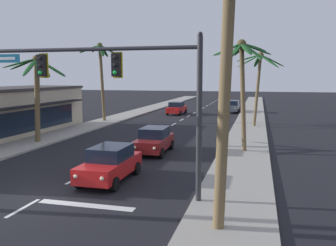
% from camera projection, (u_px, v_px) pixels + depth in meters
% --- Properties ---
extents(ground_plane, '(220.00, 220.00, 0.00)m').
position_uv_depth(ground_plane, '(45.00, 196.00, 15.06)').
color(ground_plane, black).
extents(sidewalk_right, '(3.20, 110.00, 0.14)m').
position_uv_depth(sidewalk_right, '(248.00, 131.00, 32.34)').
color(sidewalk_right, '#9E998E').
rests_on(sidewalk_right, ground).
extents(sidewalk_left, '(3.20, 110.00, 0.14)m').
position_uv_depth(sidewalk_left, '(91.00, 125.00, 36.18)').
color(sidewalk_left, '#9E998E').
rests_on(sidewalk_left, ground).
extents(lane_markings, '(4.28, 88.75, 0.01)m').
position_uv_depth(lane_markings, '(170.00, 129.00, 34.33)').
color(lane_markings, silver).
rests_on(lane_markings, ground).
extents(traffic_signal_mast, '(10.25, 0.41, 6.67)m').
position_uv_depth(traffic_signal_mast, '(119.00, 80.00, 14.28)').
color(traffic_signal_mast, '#2D2D33').
rests_on(traffic_signal_mast, ground).
extents(sedan_lead_at_stop_bar, '(1.98, 4.46, 1.68)m').
position_uv_depth(sedan_lead_at_stop_bar, '(110.00, 163.00, 17.17)').
color(sedan_lead_at_stop_bar, red).
rests_on(sedan_lead_at_stop_bar, ground).
extents(sedan_third_in_queue, '(2.01, 4.48, 1.68)m').
position_uv_depth(sedan_third_in_queue, '(154.00, 140.00, 23.45)').
color(sedan_third_in_queue, maroon).
rests_on(sedan_third_in_queue, ground).
extents(sedan_oncoming_far, '(2.11, 4.51, 1.68)m').
position_uv_depth(sedan_oncoming_far, '(177.00, 108.00, 47.29)').
color(sedan_oncoming_far, red).
rests_on(sedan_oncoming_far, ground).
extents(sedan_parked_nearest_kerb, '(2.03, 4.48, 1.68)m').
position_uv_depth(sedan_parked_nearest_kerb, '(232.00, 106.00, 49.83)').
color(sedan_parked_nearest_kerb, '#4C515B').
rests_on(sedan_parked_nearest_kerb, ground).
extents(palm_left_second, '(4.43, 4.22, 6.58)m').
position_uv_depth(palm_left_second, '(37.00, 81.00, 26.27)').
color(palm_left_second, brown).
rests_on(palm_left_second, ground).
extents(palm_left_third, '(4.42, 4.48, 8.69)m').
position_uv_depth(palm_left_third, '(101.00, 64.00, 39.01)').
color(palm_left_third, brown).
rests_on(palm_left_third, ground).
extents(palm_right_nearest, '(3.61, 3.35, 8.94)m').
position_uv_depth(palm_right_nearest, '(228.00, 33.00, 10.73)').
color(palm_right_nearest, brown).
rests_on(palm_right_nearest, ground).
extents(palm_right_second, '(3.83, 3.76, 7.37)m').
position_uv_depth(palm_right_second, '(242.00, 66.00, 22.88)').
color(palm_right_second, brown).
rests_on(palm_right_second, ground).
extents(palm_right_third, '(4.75, 4.83, 7.37)m').
position_uv_depth(palm_right_third, '(260.00, 70.00, 34.67)').
color(palm_right_third, brown).
rests_on(palm_right_third, ground).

